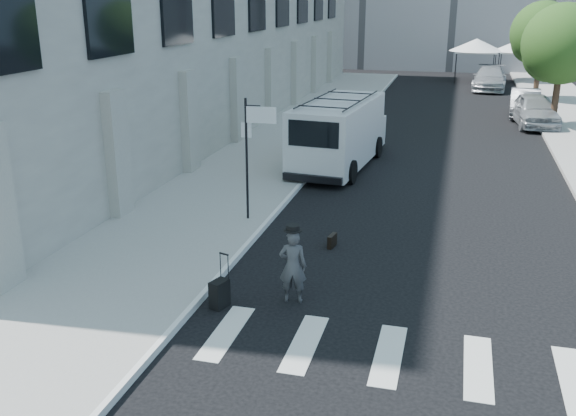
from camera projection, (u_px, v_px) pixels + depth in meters
The scene contains 15 objects.
ground at pixel (310, 277), 15.17m from camera, with size 120.00×120.00×0.00m, color black.
sidewalk_left at pixel (299, 132), 30.85m from camera, with size 4.50×48.00×0.15m, color gray.
building_left at pixel (171, 2), 32.58m from camera, with size 10.00×44.00×12.00m, color gray.
sign_pole at pixel (254, 134), 17.84m from camera, with size 1.03×0.07×3.50m.
tree_near at pixel (560, 47), 30.54m from camera, with size 3.80×3.83×6.03m.
tree_far at pixel (540, 36), 38.79m from camera, with size 3.80×3.83×6.03m.
tent_left at pixel (477, 45), 48.15m from camera, with size 4.00×4.00×3.20m.
tent_right at pixel (521, 46), 47.83m from camera, with size 4.00×4.00×3.20m.
businessman at pixel (293, 266), 13.72m from camera, with size 0.60×0.39×1.64m, color #3F4042.
briefcase at pixel (332, 241), 16.92m from camera, with size 0.12×0.44×0.34m, color black.
suitcase at pixel (220, 294), 13.61m from camera, with size 0.38×0.48×1.17m.
cargo_van at pixel (340, 133), 24.58m from camera, with size 2.88×6.96×2.54m.
parked_car_a at pixel (535, 110), 32.29m from camera, with size 1.93×4.79×1.63m, color #A0A4A8.
parked_car_b at pixel (525, 103), 34.97m from camera, with size 1.53×4.38×1.44m, color #515458.
parked_car_c at pixel (490, 79), 44.57m from camera, with size 2.19×5.40×1.57m, color #A0A3A8.
Camera 1 is at (3.08, -13.54, 6.35)m, focal length 40.00 mm.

